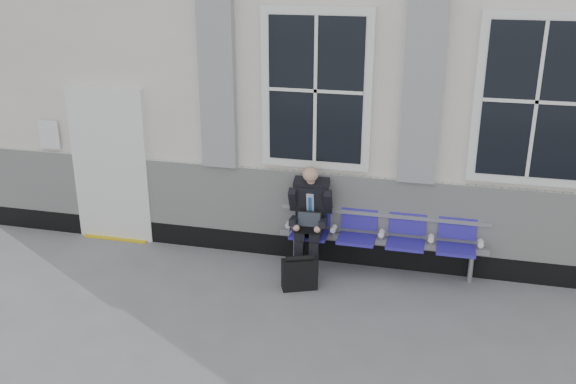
# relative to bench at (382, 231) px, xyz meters

# --- Properties ---
(ground) EXTENTS (70.00, 70.00, 0.00)m
(ground) POSITION_rel_bench_xyz_m (1.26, -1.32, -0.55)
(ground) COLOR slate
(ground) RESTS_ON ground
(station_building) EXTENTS (14.40, 4.40, 4.49)m
(station_building) POSITION_rel_bench_xyz_m (1.24, 2.15, 1.67)
(station_building) COLOR silver
(station_building) RESTS_ON ground
(bench) EXTENTS (2.60, 0.47, 0.91)m
(bench) POSITION_rel_bench_xyz_m (0.00, 0.00, 0.00)
(bench) COLOR #9EA0A3
(bench) RESTS_ON ground
(businessman) EXTENTS (0.55, 0.73, 1.36)m
(businessman) POSITION_rel_bench_xyz_m (-0.89, -0.13, 0.19)
(businessman) COLOR black
(businessman) RESTS_ON ground
(briefcase) EXTENTS (0.45, 0.33, 0.43)m
(briefcase) POSITION_rel_bench_xyz_m (-0.89, -0.70, -0.35)
(briefcase) COLOR black
(briefcase) RESTS_ON ground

